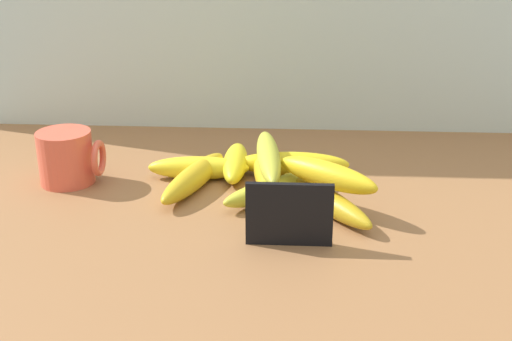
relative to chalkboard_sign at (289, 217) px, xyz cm
name	(u,v)px	position (x,y,z in cm)	size (l,w,h in cm)	color
counter_top	(260,223)	(-4.07, 8.63, -5.36)	(110.00, 76.00, 3.00)	#90613B
chalkboard_sign	(289,217)	(0.00, 0.00, 0.00)	(11.00, 1.80, 8.40)	black
coffee_mug	(67,157)	(-34.41, 18.34, 0.27)	(9.85, 8.35, 8.25)	#E35842
banana_0	(235,163)	(-8.87, 23.25, -1.94)	(15.33, 3.83, 3.83)	yellow
banana_1	(292,164)	(0.26, 23.19, -1.92)	(18.15, 3.88, 3.88)	yellow
banana_2	(199,168)	(-14.47, 20.88, -2.03)	(15.96, 3.66, 3.66)	yellow
banana_3	(277,189)	(-1.83, 13.64, -2.11)	(18.75, 3.50, 3.50)	gold
banana_4	(324,199)	(4.80, 10.22, -2.10)	(20.57, 3.50, 3.50)	#BA981A
banana_5	(267,176)	(-3.53, 17.97, -1.98)	(18.39, 3.76, 3.76)	gold
banana_6	(194,177)	(-14.60, 17.04, -2.02)	(19.90, 3.67, 3.67)	gold
banana_7	(327,175)	(5.13, 10.58, 1.50)	(16.23, 3.71, 3.71)	yellow
banana_8	(268,156)	(-3.33, 17.11, 1.59)	(20.86, 3.38, 3.38)	gold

